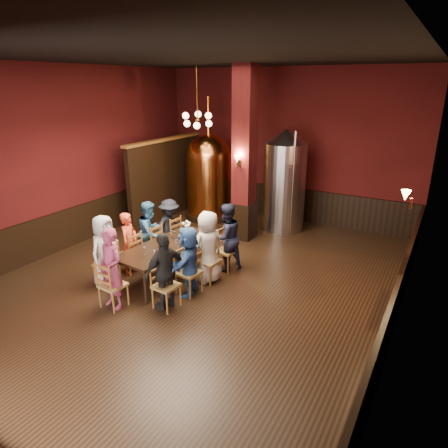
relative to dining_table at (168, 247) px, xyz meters
The scene contains 40 objects.
room 1.69m from the dining_table, ahead, with size 10.00×10.02×4.50m.
wainscot_right 4.61m from the dining_table, ahead, with size 0.08×9.90×1.00m, color black.
wainscot_back 5.11m from the dining_table, 82.74° to the left, with size 7.90×0.08×1.00m, color black.
wainscot_left 3.32m from the dining_table, behind, with size 0.08×9.90×1.00m, color black.
column 3.32m from the dining_table, 83.22° to the left, with size 0.58×0.58×4.50m, color #4B1011.
partition 4.21m from the dining_table, 127.65° to the left, with size 0.22×3.50×2.40m, color black.
pendant_cluster 4.03m from the dining_table, 110.97° to the left, with size 0.90×0.90×1.70m, color #A57226, non-canonical shape.
sconce_wall 4.88m from the dining_table, 11.32° to the left, with size 0.20×0.20×0.36m, color black, non-canonical shape.
sconce_column 3.04m from the dining_table, 82.45° to the left, with size 0.20×0.20×0.36m, color black, non-canonical shape.
dining_table is the anchor object (origin of this frame).
chair_0 1.33m from the dining_table, 135.29° to the right, with size 0.46×0.46×0.92m, color #995427, non-canonical shape.
person_0 1.31m from the dining_table, 135.29° to the right, with size 0.75×0.49×1.53m, color silver.
chair_1 0.94m from the dining_table, 163.71° to the right, with size 0.46×0.46×0.92m, color #995427, non-canonical shape.
person_1 0.91m from the dining_table, 163.71° to the right, with size 0.51×0.34×1.40m, color red.
chair_2 0.94m from the dining_table, 153.86° to the left, with size 0.46×0.46×0.92m, color #995427, non-canonical shape.
person_2 0.91m from the dining_table, 153.86° to the left, with size 0.73×0.36×1.50m, color #285986.
chair_3 1.33m from the dining_table, 125.44° to the left, with size 0.46×0.46×0.92m, color #995427, non-canonical shape.
person_3 1.31m from the dining_table, 125.44° to the left, with size 0.90×0.52×1.39m, color black.
chair_4 1.33m from the dining_table, 54.56° to the right, with size 0.46×0.46×0.92m, color #995427, non-canonical shape.
person_4 1.31m from the dining_table, 54.56° to the right, with size 0.89×0.37×1.51m, color black.
chair_5 0.94m from the dining_table, 26.14° to the right, with size 0.46×0.46×0.92m, color #995427, non-canonical shape.
person_5 0.91m from the dining_table, 26.14° to the right, with size 1.33×0.42×1.44m, color #3A67AE.
chair_6 0.94m from the dining_table, 16.29° to the left, with size 0.46×0.46×0.92m, color #995427, non-canonical shape.
person_6 0.92m from the dining_table, 16.29° to the left, with size 0.77×0.50×1.57m, color beige.
chair_7 1.33m from the dining_table, 44.71° to the left, with size 0.46×0.46×0.92m, color #995427, non-canonical shape.
person_7 1.32m from the dining_table, 44.71° to the left, with size 0.76×0.38×1.57m, color #1A1E35.
chair_8 1.57m from the dining_table, 94.93° to the right, with size 0.46×0.46×0.92m, color #995427, non-canonical shape.
person_8 1.55m from the dining_table, 94.93° to the right, with size 0.58×0.38×1.58m, color #913053.
copper_kettle 4.28m from the dining_table, 109.46° to the left, with size 1.73×1.73×3.68m.
steel_vessel 4.30m from the dining_table, 76.06° to the left, with size 1.36×1.36×2.88m.
rose_vase 0.73m from the dining_table, 88.27° to the left, with size 0.20×0.20×0.34m.
wine_glass_0 0.75m from the dining_table, 66.29° to the left, with size 0.07×0.07×0.17m, color white, non-canonical shape.
wine_glass_1 0.44m from the dining_table, 114.79° to the left, with size 0.07×0.07×0.17m, color white, non-canonical shape.
wine_glass_2 0.74m from the dining_table, 74.59° to the right, with size 0.07×0.07×0.17m, color white, non-canonical shape.
wine_glass_3 0.66m from the dining_table, 97.95° to the right, with size 0.07×0.07×0.17m, color white, non-canonical shape.
wine_glass_4 0.39m from the dining_table, 102.06° to the left, with size 0.07×0.07×0.17m, color white, non-canonical shape.
wine_glass_5 0.52m from the dining_table, 46.66° to the left, with size 0.07×0.07×0.17m, color white, non-canonical shape.
wine_glass_6 0.30m from the dining_table, ahead, with size 0.07×0.07×0.17m, color white, non-canonical shape.
wine_glass_7 0.62m from the dining_table, 68.07° to the right, with size 0.07×0.07×0.17m, color white, non-canonical shape.
wine_glass_8 0.35m from the dining_table, 55.93° to the right, with size 0.07×0.07×0.17m, color white, non-canonical shape.
Camera 1 is at (4.37, -6.43, 4.07)m, focal length 32.00 mm.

